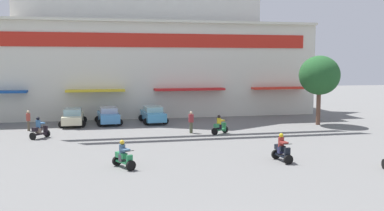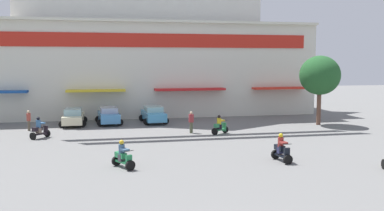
{
  "view_description": "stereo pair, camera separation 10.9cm",
  "coord_description": "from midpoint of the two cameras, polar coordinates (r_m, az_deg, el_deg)",
  "views": [
    {
      "loc": [
        -3.95,
        -10.4,
        5.49
      ],
      "look_at": [
        2.25,
        18.85,
        2.38
      ],
      "focal_mm": 39.79,
      "sensor_mm": 36.0,
      "label": 1
    },
    {
      "loc": [
        -3.84,
        -10.42,
        5.49
      ],
      "look_at": [
        2.25,
        18.85,
        2.38
      ],
      "focal_mm": 39.79,
      "sensor_mm": 36.0,
      "label": 2
    }
  ],
  "objects": [
    {
      "name": "pedestrian_1",
      "position": [
        32.62,
        -0.01,
        -2.07
      ],
      "size": [
        0.43,
        0.43,
        1.68
      ],
      "color": "#4E533B",
      "rests_on": "ground"
    },
    {
      "name": "colonial_building",
      "position": [
        47.93,
        -7.18,
        10.51
      ],
      "size": [
        35.1,
        19.6,
        21.13
      ],
      "color": "beige",
      "rests_on": "ground"
    },
    {
      "name": "pedestrian_0",
      "position": [
        36.06,
        -20.96,
        -1.71
      ],
      "size": [
        0.36,
        0.36,
        1.62
      ],
      "color": "brown",
      "rests_on": "ground"
    },
    {
      "name": "parked_car_0",
      "position": [
        37.89,
        -15.53,
        -1.48
      ],
      "size": [
        2.24,
        4.24,
        1.46
      ],
      "color": "beige",
      "rests_on": "ground"
    },
    {
      "name": "parked_car_1",
      "position": [
        37.92,
        -11.02,
        -1.33
      ],
      "size": [
        2.42,
        4.06,
        1.49
      ],
      "color": "#4386C1",
      "rests_on": "ground"
    },
    {
      "name": "parked_car_2",
      "position": [
        38.2,
        -5.11,
        -1.2
      ],
      "size": [
        2.43,
        4.23,
        1.49
      ],
      "color": "#4293C7",
      "rests_on": "ground"
    },
    {
      "name": "scooter_rider_0",
      "position": [
        32.32,
        3.85,
        -2.76
      ],
      "size": [
        1.47,
        1.28,
        1.46
      ],
      "color": "black",
      "rests_on": "ground"
    },
    {
      "name": "scooter_rider_4",
      "position": [
        22.35,
        -9.12,
        -6.8
      ],
      "size": [
        1.18,
        1.54,
        1.46
      ],
      "color": "black",
      "rests_on": "ground"
    },
    {
      "name": "ground_plane",
      "position": [
        24.36,
        -2.27,
        -7.09
      ],
      "size": [
        128.0,
        128.0,
        0.0
      ],
      "primitive_type": "plane",
      "color": "slate"
    },
    {
      "name": "plaza_tree_1",
      "position": [
        38.23,
        16.83,
        3.87
      ],
      "size": [
        3.41,
        3.68,
        5.99
      ],
      "color": "brown",
      "rests_on": "ground"
    },
    {
      "name": "scooter_rider_3",
      "position": [
        32.27,
        -19.66,
        -3.04
      ],
      "size": [
        1.33,
        1.47,
        1.57
      ],
      "color": "black",
      "rests_on": "ground"
    },
    {
      "name": "scooter_rider_5",
      "position": [
        23.98,
        12.03,
        -5.84
      ],
      "size": [
        0.67,
        1.54,
        1.56
      ],
      "color": "black",
      "rests_on": "ground"
    }
  ]
}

